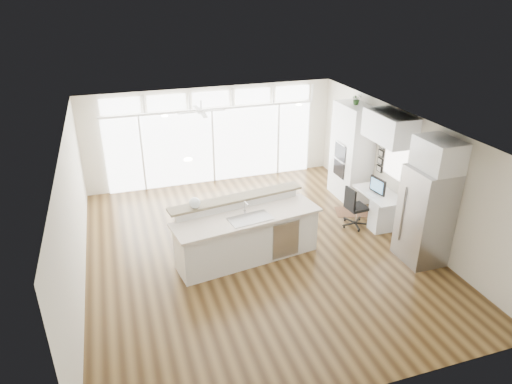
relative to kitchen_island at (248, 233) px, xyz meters
name	(u,v)px	position (x,y,z in m)	size (l,w,h in m)	color
floor	(257,250)	(0.27, 0.25, -0.62)	(7.00, 8.00, 0.02)	#3B2712
ceiling	(257,129)	(0.27, 0.25, 2.09)	(7.00, 8.00, 0.02)	white
wall_back	(212,135)	(0.27, 4.25, 0.74)	(7.00, 0.04, 2.70)	beige
wall_front	(354,320)	(0.27, -3.75, 0.74)	(7.00, 0.04, 2.70)	beige
wall_left	(74,219)	(-3.23, 0.25, 0.74)	(0.04, 8.00, 2.70)	beige
wall_right	(404,173)	(3.77, 0.25, 0.74)	(0.04, 8.00, 2.70)	beige
glass_wall	(213,146)	(0.27, 4.19, 0.44)	(5.80, 0.06, 2.08)	white
transom_row	(211,99)	(0.27, 4.19, 1.77)	(5.90, 0.06, 0.40)	white
desk_window	(396,160)	(3.73, 0.55, 0.94)	(0.04, 0.85, 0.85)	silver
ceiling_fan	(201,107)	(-0.23, 3.05, 1.87)	(1.16, 1.16, 0.32)	white
recessed_lights	(253,127)	(0.27, 0.45, 2.07)	(3.40, 3.00, 0.02)	white
oven_cabinet	(352,152)	(3.44, 2.05, 0.64)	(0.64, 1.20, 2.50)	white
desk_nook	(378,208)	(3.40, 0.55, -0.23)	(0.72, 1.30, 0.76)	white
upper_cabinets	(390,127)	(3.44, 0.55, 1.74)	(0.64, 1.30, 0.64)	white
refrigerator	(425,216)	(3.38, -1.10, 0.39)	(0.76, 0.90, 2.00)	#A2A3A6
fridge_cabinet	(439,154)	(3.44, -1.10, 1.69)	(0.64, 0.90, 0.60)	white
framed_photos	(381,157)	(3.73, 1.17, 0.79)	(0.06, 0.22, 0.80)	black
kitchen_island	(248,233)	(0.00, 0.00, 0.00)	(3.05, 1.15, 1.21)	white
rug	(352,212)	(3.10, 1.17, -0.60)	(0.80, 0.58, 0.01)	#321A0F
office_chair	(357,207)	(2.82, 0.54, -0.11)	(0.51, 0.47, 0.99)	black
fishbowl	(195,203)	(-1.00, 0.25, 0.72)	(0.22, 0.22, 0.22)	white
monitor	(378,186)	(3.32, 0.55, 0.36)	(0.08, 0.50, 0.41)	black
keyboard	(370,194)	(3.15, 0.55, 0.16)	(0.11, 0.29, 0.01)	white
potted_plant	(357,100)	(3.44, 2.05, 2.00)	(0.24, 0.27, 0.21)	#305E28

